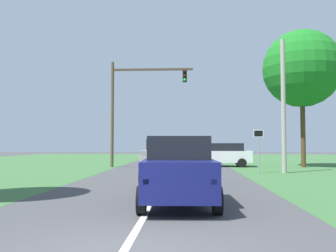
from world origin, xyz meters
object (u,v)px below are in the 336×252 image
pickup_truck_lead (168,161)px  oak_tree_right (302,69)px  utility_pole_right (283,106)px  red_suv_near (178,169)px  keep_moving_sign (258,144)px  traffic_light (132,99)px  crossing_suv_far (224,154)px

pickup_truck_lead → oak_tree_right: size_ratio=0.52×
oak_tree_right → utility_pole_right: bearing=-117.3°
utility_pole_right → pickup_truck_lead: bearing=-139.3°
red_suv_near → utility_pole_right: utility_pole_right is taller
keep_moving_sign → utility_pole_right: size_ratio=0.33×
oak_tree_right → utility_pole_right: (-2.90, -5.61, -3.42)m
traffic_light → red_suv_near: bearing=-76.9°
oak_tree_right → crossing_suv_far: (-5.96, 0.49, -6.60)m
red_suv_near → traffic_light: size_ratio=0.56×
traffic_light → oak_tree_right: (13.09, 0.52, 2.31)m
keep_moving_sign → utility_pole_right: utility_pole_right is taller
red_suv_near → oak_tree_right: 20.90m
traffic_light → crossing_suv_far: 8.38m
keep_moving_sign → crossing_suv_far: keep_moving_sign is taller
crossing_suv_far → utility_pole_right: utility_pole_right is taller
red_suv_near → crossing_suv_far: size_ratio=1.03×
keep_moving_sign → crossing_suv_far: 6.60m
pickup_truck_lead → utility_pole_right: utility_pole_right is taller
traffic_light → utility_pole_right: size_ratio=0.98×
crossing_suv_far → utility_pole_right: bearing=-63.3°
red_suv_near → pickup_truck_lead: 6.20m
red_suv_near → crossing_suv_far: 18.41m
pickup_truck_lead → oak_tree_right: 16.41m
red_suv_near → oak_tree_right: size_ratio=0.43×
keep_moving_sign → crossing_suv_far: (-1.45, 6.39, -0.80)m
utility_pole_right → crossing_suv_far: bearing=116.7°
oak_tree_right → utility_pole_right: size_ratio=1.27×
pickup_truck_lead → red_suv_near: bearing=-84.1°
oak_tree_right → keep_moving_sign: bearing=-127.4°
pickup_truck_lead → traffic_light: (-3.35, 10.97, 4.23)m
keep_moving_sign → utility_pole_right: bearing=10.4°
traffic_light → oak_tree_right: size_ratio=0.77×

